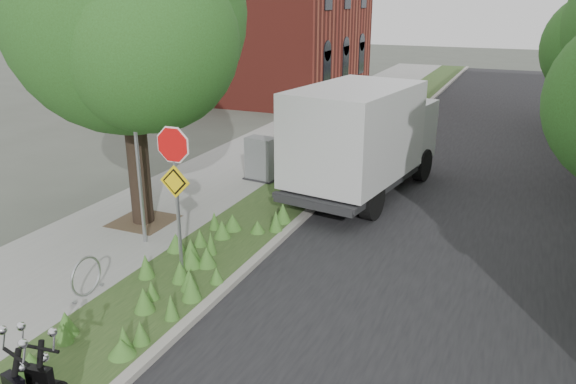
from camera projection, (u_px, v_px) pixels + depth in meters
name	position (u px, v px, depth m)	size (l,w,h in m)	color
ground	(230.00, 315.00, 10.09)	(120.00, 120.00, 0.00)	#4C5147
sidewalk_near	(261.00, 153.00, 20.33)	(3.50, 60.00, 0.12)	gray
verge	(333.00, 161.00, 19.30)	(2.00, 60.00, 0.12)	#27411B
kerb_near	(361.00, 164.00, 18.92)	(0.20, 60.00, 0.13)	#9E9991
road	(469.00, 178.00, 17.63)	(7.00, 60.00, 0.01)	black
street_tree_main	(125.00, 25.00, 12.51)	(6.21, 5.54, 7.66)	black
bare_post	(138.00, 157.00, 12.15)	(0.08, 0.08, 4.00)	#A5A8AD
bike_hoop	(86.00, 276.00, 10.42)	(0.06, 0.78, 0.77)	#A5A8AD
sign_assembly	(175.00, 173.00, 10.35)	(0.94, 0.08, 3.22)	#A5A8AD
brick_building	(270.00, 19.00, 31.32)	(9.40, 10.40, 8.30)	maroon
box_truck	(363.00, 135.00, 15.67)	(3.19, 6.26, 2.71)	#262628
utility_cabinet	(261.00, 159.00, 16.99)	(1.05, 0.76, 1.30)	#262628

